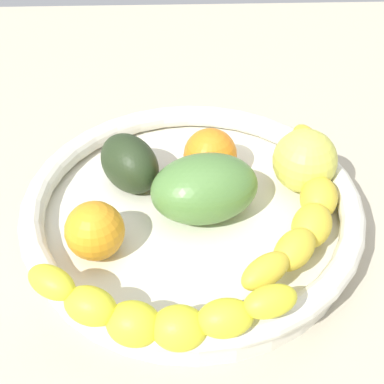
{
  "coord_description": "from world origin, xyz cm",
  "views": [
    {
      "loc": [
        -1.46,
        -44.47,
        47.54
      ],
      "look_at": [
        0.0,
        0.0,
        8.42
      ],
      "focal_mm": 53.41,
      "sensor_mm": 36.0,
      "label": 1
    }
  ],
  "objects_px": {
    "fruit_bowl": "(192,212)",
    "orange_mid_left": "(210,155)",
    "mango_green": "(204,189)",
    "avocado_dark": "(130,164)",
    "banana_draped_right": "(307,206)",
    "orange_front": "(95,231)",
    "banana_draped_left": "(157,314)",
    "apple_yellow": "(305,161)"
  },
  "relations": [
    {
      "from": "banana_draped_left",
      "to": "orange_front",
      "type": "bearing_deg",
      "value": 120.97
    },
    {
      "from": "banana_draped_left",
      "to": "banana_draped_right",
      "type": "distance_m",
      "value": 0.2
    },
    {
      "from": "banana_draped_left",
      "to": "banana_draped_right",
      "type": "xyz_separation_m",
      "value": [
        0.15,
        0.13,
        -0.01
      ]
    },
    {
      "from": "orange_mid_left",
      "to": "apple_yellow",
      "type": "bearing_deg",
      "value": -11.52
    },
    {
      "from": "banana_draped_left",
      "to": "avocado_dark",
      "type": "bearing_deg",
      "value": 99.18
    },
    {
      "from": "orange_front",
      "to": "avocado_dark",
      "type": "xyz_separation_m",
      "value": [
        0.03,
        0.11,
        -0.0
      ]
    },
    {
      "from": "orange_mid_left",
      "to": "avocado_dark",
      "type": "height_order",
      "value": "same"
    },
    {
      "from": "fruit_bowl",
      "to": "banana_draped_right",
      "type": "bearing_deg",
      "value": -11.24
    },
    {
      "from": "orange_mid_left",
      "to": "mango_green",
      "type": "xyz_separation_m",
      "value": [
        -0.01,
        -0.06,
        0.0
      ]
    },
    {
      "from": "banana_draped_left",
      "to": "mango_green",
      "type": "xyz_separation_m",
      "value": [
        0.05,
        0.16,
        0.0
      ]
    },
    {
      "from": "fruit_bowl",
      "to": "orange_mid_left",
      "type": "height_order",
      "value": "orange_mid_left"
    },
    {
      "from": "orange_front",
      "to": "apple_yellow",
      "type": "bearing_deg",
      "value": 23.13
    },
    {
      "from": "mango_green",
      "to": "apple_yellow",
      "type": "xyz_separation_m",
      "value": [
        0.11,
        0.04,
        0.0
      ]
    },
    {
      "from": "orange_mid_left",
      "to": "avocado_dark",
      "type": "xyz_separation_m",
      "value": [
        -0.09,
        -0.01,
        -0.0
      ]
    },
    {
      "from": "banana_draped_right",
      "to": "avocado_dark",
      "type": "bearing_deg",
      "value": 157.69
    },
    {
      "from": "banana_draped_left",
      "to": "orange_front",
      "type": "xyz_separation_m",
      "value": [
        -0.06,
        0.1,
        -0.0
      ]
    },
    {
      "from": "apple_yellow",
      "to": "mango_green",
      "type": "bearing_deg",
      "value": -159.3
    },
    {
      "from": "fruit_bowl",
      "to": "banana_draped_left",
      "type": "bearing_deg",
      "value": -102.26
    },
    {
      "from": "mango_green",
      "to": "banana_draped_right",
      "type": "bearing_deg",
      "value": -12.15
    },
    {
      "from": "banana_draped_left",
      "to": "avocado_dark",
      "type": "height_order",
      "value": "same"
    },
    {
      "from": "banana_draped_left",
      "to": "avocado_dark",
      "type": "relative_size",
      "value": 2.91
    },
    {
      "from": "avocado_dark",
      "to": "banana_draped_left",
      "type": "bearing_deg",
      "value": -80.82
    },
    {
      "from": "banana_draped_right",
      "to": "orange_front",
      "type": "height_order",
      "value": "orange_front"
    },
    {
      "from": "fruit_bowl",
      "to": "mango_green",
      "type": "distance_m",
      "value": 0.04
    },
    {
      "from": "orange_front",
      "to": "apple_yellow",
      "type": "distance_m",
      "value": 0.24
    },
    {
      "from": "orange_mid_left",
      "to": "apple_yellow",
      "type": "distance_m",
      "value": 0.1
    },
    {
      "from": "apple_yellow",
      "to": "fruit_bowl",
      "type": "bearing_deg",
      "value": -161.62
    },
    {
      "from": "fruit_bowl",
      "to": "orange_mid_left",
      "type": "xyz_separation_m",
      "value": [
        0.02,
        0.06,
        0.03
      ]
    },
    {
      "from": "orange_front",
      "to": "mango_green",
      "type": "xyz_separation_m",
      "value": [
        0.11,
        0.05,
        0.01
      ]
    },
    {
      "from": "avocado_dark",
      "to": "mango_green",
      "type": "relative_size",
      "value": 0.72
    },
    {
      "from": "orange_front",
      "to": "apple_yellow",
      "type": "xyz_separation_m",
      "value": [
        0.22,
        0.09,
        0.01
      ]
    },
    {
      "from": "fruit_bowl",
      "to": "orange_mid_left",
      "type": "distance_m",
      "value": 0.07
    },
    {
      "from": "fruit_bowl",
      "to": "banana_draped_right",
      "type": "relative_size",
      "value": 1.44
    },
    {
      "from": "orange_front",
      "to": "orange_mid_left",
      "type": "bearing_deg",
      "value": 44.17
    },
    {
      "from": "orange_front",
      "to": "apple_yellow",
      "type": "relative_size",
      "value": 0.83
    },
    {
      "from": "orange_front",
      "to": "mango_green",
      "type": "bearing_deg",
      "value": 25.53
    },
    {
      "from": "fruit_bowl",
      "to": "mango_green",
      "type": "relative_size",
      "value": 3.19
    },
    {
      "from": "banana_draped_right",
      "to": "fruit_bowl",
      "type": "bearing_deg",
      "value": 168.76
    },
    {
      "from": "orange_front",
      "to": "apple_yellow",
      "type": "height_order",
      "value": "apple_yellow"
    },
    {
      "from": "avocado_dark",
      "to": "apple_yellow",
      "type": "distance_m",
      "value": 0.19
    },
    {
      "from": "orange_front",
      "to": "avocado_dark",
      "type": "relative_size",
      "value": 0.72
    },
    {
      "from": "banana_draped_right",
      "to": "orange_front",
      "type": "relative_size",
      "value": 4.26
    }
  ]
}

